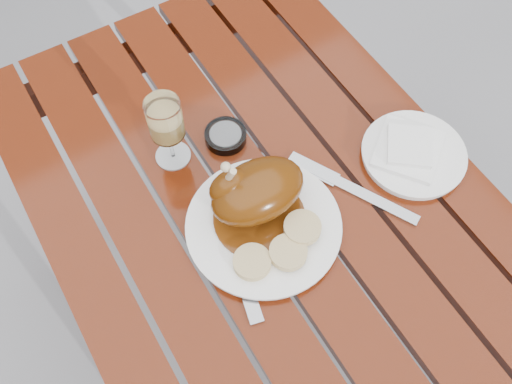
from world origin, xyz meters
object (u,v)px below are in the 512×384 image
table (265,278)px  wine_glass (168,132)px  ashtray (226,136)px  side_plate (414,154)px  dinner_plate (264,226)px

table → wine_glass: 0.51m
ashtray → side_plate: bearing=-37.8°
side_plate → ashtray: 0.38m
wine_glass → dinner_plate: bearing=-73.2°
dinner_plate → side_plate: dinner_plate is taller
dinner_plate → ashtray: 0.22m
side_plate → ashtray: (-0.30, 0.23, 0.00)m
wine_glass → side_plate: bearing=-31.4°
ashtray → wine_glass: bearing=170.7°
table → wine_glass: wine_glass is taller
side_plate → dinner_plate: bearing=176.9°
dinner_plate → table: bearing=48.6°
wine_glass → side_plate: 0.49m
table → dinner_plate: 0.39m
dinner_plate → side_plate: 0.34m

